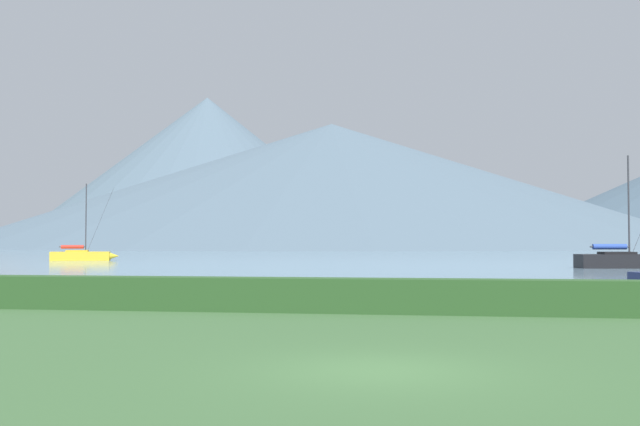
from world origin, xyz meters
TOP-DOWN VIEW (x-y plane):
  - ground_plane at (0.00, 0.00)m, footprint 1000.00×1000.00m
  - harbor_water at (0.00, 137.00)m, footprint 320.00×246.00m
  - hedge_line at (0.00, 11.00)m, footprint 80.00×1.20m
  - sailboat_slip_2 at (17.31, 54.29)m, footprint 8.98×3.69m
  - sailboat_slip_6 at (-40.34, 69.48)m, footprint 7.85×4.48m
  - distant_hill_west_ridge at (-121.90, 381.24)m, footprint 203.44×203.44m
  - distant_hill_central_peak at (-40.22, 288.98)m, footprint 289.17×289.17m

SIDE VIEW (x-z plane):
  - ground_plane at x=0.00m, z-range 0.00..0.00m
  - harbor_water at x=0.00m, z-range 0.00..0.00m
  - hedge_line at x=0.00m, z-range 0.00..1.15m
  - sailboat_slip_6 at x=-40.34m, z-range -3.94..5.22m
  - sailboat_slip_2 at x=17.31m, z-range -4.19..5.64m
  - distant_hill_central_peak at x=-40.22m, z-range 0.00..50.23m
  - distant_hill_west_ridge at x=-121.90m, z-range 0.00..81.06m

